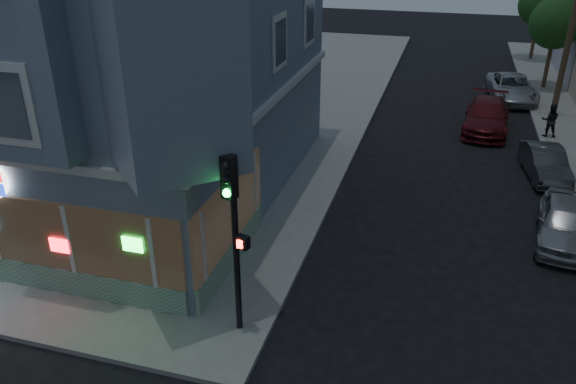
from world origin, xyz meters
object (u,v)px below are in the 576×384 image
at_px(pedestrian_a, 550,120).
at_px(traffic_signal, 233,217).
at_px(parked_car_d, 512,88).
at_px(street_tree_far, 540,5).
at_px(street_tree_near, 556,23).
at_px(parked_car_a, 565,223).
at_px(parked_car_c, 487,116).
at_px(utility_pole, 572,25).
at_px(parked_car_b, 545,163).

height_order(pedestrian_a, traffic_signal, traffic_signal).
distance_m(pedestrian_a, parked_car_d, 6.40).
xyz_separation_m(street_tree_far, traffic_signal, (-9.94, -34.21, -0.55)).
relative_size(street_tree_far, parked_car_d, 1.04).
distance_m(street_tree_near, street_tree_far, 8.00).
distance_m(parked_car_a, parked_car_c, 10.61).
relative_size(utility_pole, street_tree_far, 1.70).
relative_size(parked_car_b, parked_car_d, 0.74).
bearing_deg(parked_car_b, parked_car_a, -97.46).
height_order(street_tree_far, parked_car_b, street_tree_far).
bearing_deg(parked_car_b, pedestrian_a, 74.33).
xyz_separation_m(pedestrian_a, parked_car_a, (-0.68, -9.91, -0.24)).
relative_size(utility_pole, traffic_signal, 1.88).
relative_size(street_tree_near, parked_car_b, 1.42).
xyz_separation_m(utility_pole, parked_car_d, (-1.88, 3.13, -4.09)).
bearing_deg(parked_car_a, traffic_signal, -131.96).
xyz_separation_m(parked_car_b, traffic_signal, (-8.44, -12.36, 2.77)).
bearing_deg(utility_pole, street_tree_near, 88.09).
height_order(utility_pole, street_tree_near, utility_pole).
xyz_separation_m(utility_pole, street_tree_near, (0.20, 6.00, -0.86)).
height_order(parked_car_b, parked_car_c, parked_car_c).
bearing_deg(street_tree_far, pedestrian_a, -92.74).
relative_size(parked_car_c, traffic_signal, 1.05).
distance_m(utility_pole, street_tree_near, 6.06).
relative_size(parked_car_a, traffic_signal, 0.85).
height_order(parked_car_c, parked_car_d, parked_car_c).
relative_size(street_tree_far, parked_car_a, 1.31).
bearing_deg(parked_car_a, pedestrian_a, 93.83).
bearing_deg(traffic_signal, parked_car_c, 88.10).
bearing_deg(pedestrian_a, street_tree_far, -91.53).
height_order(street_tree_far, parked_car_c, street_tree_far).
distance_m(parked_car_d, traffic_signal, 24.77).
distance_m(street_tree_far, parked_car_a, 27.28).
bearing_deg(parked_car_d, street_tree_near, 47.51).
relative_size(pedestrian_a, parked_car_c, 0.31).
bearing_deg(street_tree_near, utility_pole, -91.91).
relative_size(parked_car_b, traffic_signal, 0.78).
xyz_separation_m(parked_car_a, parked_car_d, (-0.58, 16.18, 0.02)).
xyz_separation_m(street_tree_far, parked_car_c, (-3.60, -16.65, -3.20)).
height_order(street_tree_near, parked_car_b, street_tree_near).
bearing_deg(traffic_signal, street_tree_far, 91.76).
bearing_deg(parked_car_a, parked_car_b, 97.75).
xyz_separation_m(parked_car_d, traffic_signal, (-7.86, -23.34, 2.68)).
bearing_deg(parked_car_c, street_tree_near, 71.79).
xyz_separation_m(parked_car_a, traffic_signal, (-8.44, -7.16, 2.70)).
xyz_separation_m(parked_car_c, traffic_signal, (-6.34, -17.56, 2.66)).
bearing_deg(street_tree_near, traffic_signal, -110.78).
bearing_deg(parked_car_c, utility_pole, 42.29).
xyz_separation_m(street_tree_near, traffic_signal, (-9.94, -26.21, -0.55)).
bearing_deg(traffic_signal, utility_pole, 82.22).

